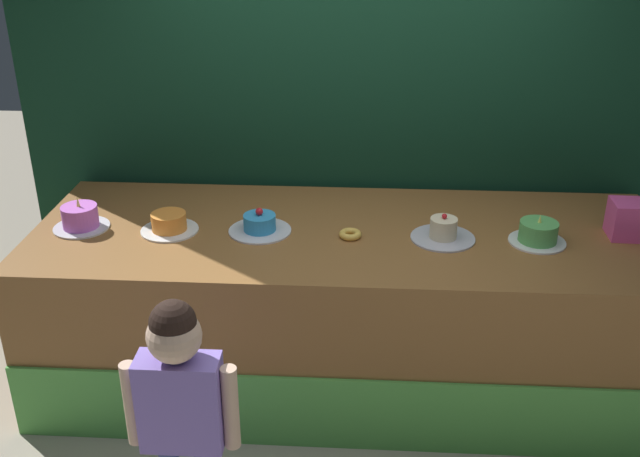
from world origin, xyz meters
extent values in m
plane|color=#ADA38E|center=(0.00, 0.00, 0.00)|extent=(12.00, 12.00, 0.00)
cube|color=brown|center=(0.00, 0.62, 0.47)|extent=(3.44, 1.24, 0.94)
cube|color=#59B24C|center=(0.00, -0.01, 0.21)|extent=(3.44, 0.02, 0.42)
cube|color=#113823|center=(0.00, 1.34, 1.50)|extent=(4.09, 0.08, 3.01)
cube|color=#8C72D8|center=(-0.65, -0.63, 0.75)|extent=(0.33, 0.15, 0.42)
cylinder|color=beige|center=(-0.85, -0.63, 0.73)|extent=(0.07, 0.07, 0.38)
cylinder|color=beige|center=(-0.45, -0.63, 0.73)|extent=(0.07, 0.07, 0.38)
sphere|color=beige|center=(-0.65, -0.63, 1.06)|extent=(0.22, 0.22, 0.22)
sphere|color=black|center=(-0.65, -0.63, 1.12)|extent=(0.18, 0.18, 0.18)
cube|color=#F754A4|center=(1.46, 0.64, 1.04)|extent=(0.20, 0.19, 0.20)
torus|color=#F2BF4C|center=(0.00, 0.53, 0.96)|extent=(0.12, 0.12, 0.04)
cylinder|color=silver|center=(-1.46, 0.56, 0.95)|extent=(0.30, 0.30, 0.01)
cylinder|color=#CC66D8|center=(-1.46, 0.56, 1.01)|extent=(0.19, 0.19, 0.12)
cone|color=#F2E566|center=(-1.46, 0.56, 1.10)|extent=(0.02, 0.02, 0.06)
cylinder|color=white|center=(-0.97, 0.55, 0.95)|extent=(0.31, 0.31, 0.01)
cylinder|color=orange|center=(-0.97, 0.55, 1.00)|extent=(0.19, 0.19, 0.09)
cylinder|color=silver|center=(-0.49, 0.57, 0.95)|extent=(0.34, 0.34, 0.01)
cylinder|color=#3399D8|center=(-0.49, 0.57, 1.00)|extent=(0.17, 0.17, 0.09)
sphere|color=red|center=(-0.49, 0.57, 1.06)|extent=(0.04, 0.04, 0.04)
cylinder|color=silver|center=(0.49, 0.54, 0.95)|extent=(0.34, 0.34, 0.01)
cylinder|color=beige|center=(0.49, 0.54, 1.01)|extent=(0.14, 0.14, 0.11)
sphere|color=red|center=(0.49, 0.54, 1.07)|extent=(0.03, 0.03, 0.03)
cylinder|color=white|center=(0.97, 0.53, 0.95)|extent=(0.29, 0.29, 0.01)
cylinder|color=#59B259|center=(0.97, 0.53, 1.01)|extent=(0.20, 0.20, 0.11)
cone|color=#F2E566|center=(0.97, 0.53, 1.08)|extent=(0.02, 0.02, 0.04)
camera|label=1|loc=(0.05, -2.93, 2.61)|focal=40.78mm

